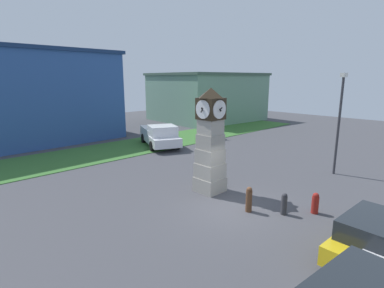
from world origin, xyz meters
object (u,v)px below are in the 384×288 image
(clock_tower, at_px, (210,144))
(pickup_truck, at_px, (160,135))
(bollard_mid_row, at_px, (284,204))
(car_by_building, at_px, (377,238))
(bench, at_px, (215,134))
(bollard_far_row, at_px, (249,199))
(street_lamp_near_road, at_px, (340,117))
(bollard_near_tower, at_px, (315,203))

(clock_tower, xyz_separation_m, pickup_truck, (4.52, 9.84, -1.50))
(bollard_mid_row, xyz_separation_m, car_by_building, (-0.87, -3.62, 0.28))
(pickup_truck, xyz_separation_m, bench, (5.33, -1.37, -0.41))
(clock_tower, height_order, bench, clock_tower)
(clock_tower, relative_size, car_by_building, 1.21)
(bollard_far_row, height_order, street_lamp_near_road, street_lamp_near_road)
(bench, bearing_deg, bollard_far_row, -132.80)
(bench, bearing_deg, bollard_near_tower, -122.80)
(bollard_far_row, xyz_separation_m, bench, (10.40, 11.23, -0.03))
(bollard_far_row, relative_size, street_lamp_near_road, 0.19)
(pickup_truck, relative_size, street_lamp_near_road, 1.02)
(clock_tower, xyz_separation_m, bench, (9.85, 8.47, -1.91))
(bollard_far_row, xyz_separation_m, street_lamp_near_road, (7.90, -0.46, 2.85))
(bollard_mid_row, height_order, pickup_truck, pickup_truck)
(clock_tower, relative_size, bollard_mid_row, 5.44)
(pickup_truck, distance_m, street_lamp_near_road, 13.59)
(bollard_mid_row, relative_size, bench, 0.61)
(pickup_truck, bearing_deg, bench, -14.41)
(street_lamp_near_road, bearing_deg, bollard_far_row, 176.64)
(bollard_mid_row, distance_m, car_by_building, 3.73)
(bollard_far_row, height_order, pickup_truck, pickup_truck)
(pickup_truck, height_order, street_lamp_near_road, street_lamp_near_road)
(clock_tower, distance_m, bollard_mid_row, 4.40)
(bollard_near_tower, bearing_deg, bollard_mid_row, 140.91)
(pickup_truck, bearing_deg, bollard_mid_row, -107.17)
(bollard_mid_row, height_order, bench, bollard_mid_row)
(clock_tower, bearing_deg, car_by_building, -94.57)
(bollard_near_tower, relative_size, car_by_building, 0.21)
(pickup_truck, bearing_deg, bollard_near_tower, -102.40)
(pickup_truck, relative_size, bench, 3.87)
(bollard_mid_row, relative_size, pickup_truck, 0.16)
(car_by_building, xyz_separation_m, pickup_truck, (5.12, 17.39, 0.18))
(bollard_near_tower, height_order, bollard_far_row, bollard_far_row)
(bollard_mid_row, bearing_deg, pickup_truck, 72.83)
(bollard_near_tower, relative_size, bench, 0.59)
(bollard_far_row, bearing_deg, car_by_building, -90.60)
(bollard_near_tower, xyz_separation_m, pickup_truck, (3.22, 14.62, 0.48))
(bench, bearing_deg, clock_tower, -139.28)
(street_lamp_near_road, bearing_deg, pickup_truck, 102.21)
(pickup_truck, bearing_deg, car_by_building, -106.42)
(bollard_mid_row, distance_m, bench, 15.68)
(car_by_building, bearing_deg, pickup_truck, 73.58)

